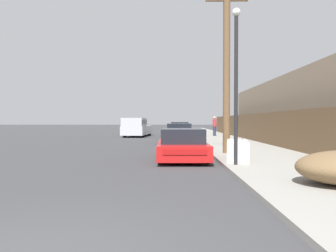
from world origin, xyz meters
name	(u,v)px	position (x,y,z in m)	size (l,w,h in m)	color
sidewalk_curb	(215,137)	(5.30, 23.50, 0.06)	(4.20, 63.00, 0.12)	gray
discarded_fridge	(237,150)	(3.84, 7.78, 0.47)	(1.03, 1.92, 0.72)	silver
parked_sports_car_red	(182,145)	(1.93, 8.97, 0.55)	(1.91, 4.40, 1.20)	red
car_parked_mid	(179,134)	(1.99, 17.47, 0.63)	(1.83, 4.29, 1.33)	black
car_parked_far	(180,130)	(2.22, 24.31, 0.65)	(1.81, 4.54, 1.39)	black
pickup_truck	(136,127)	(-1.85, 25.56, 0.88)	(2.47, 6.00, 1.76)	silver
utility_pole	(227,66)	(3.88, 10.13, 3.88)	(1.80, 0.30, 7.30)	brown
street_lamp	(236,75)	(3.56, 6.70, 2.96)	(0.26, 0.26, 4.92)	#232326
wooden_fence	(255,127)	(7.25, 17.78, 1.06)	(0.08, 35.21, 1.88)	brown
building_right_house	(318,110)	(11.63, 18.07, 2.22)	(6.00, 22.57, 4.45)	gray
pedestrian	(215,126)	(5.44, 24.79, 1.05)	(0.34, 0.34, 1.80)	#282D42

